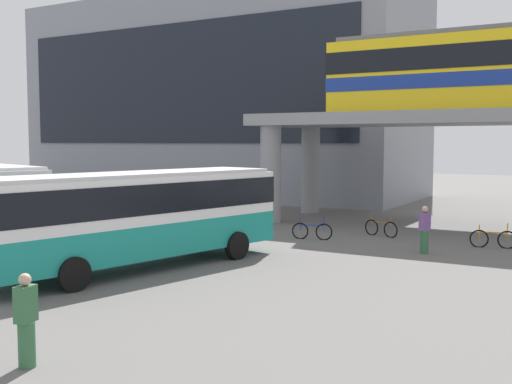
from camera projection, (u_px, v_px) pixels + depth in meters
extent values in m
plane|color=#605E5B|center=(218.00, 236.00, 28.05)|extent=(120.00, 120.00, 0.00)
cube|color=gray|center=(222.00, 99.00, 50.20)|extent=(31.14, 12.20, 15.28)
cube|color=black|center=(175.00, 84.00, 44.81)|extent=(28.03, 0.10, 8.56)
cylinder|color=gray|center=(271.00, 174.00, 32.68)|extent=(1.10, 1.10, 5.06)
cylinder|color=gray|center=(310.00, 170.00, 37.00)|extent=(1.10, 1.10, 5.06)
cube|color=teal|center=(136.00, 238.00, 20.62)|extent=(4.90, 11.28, 1.10)
cube|color=white|center=(135.00, 199.00, 20.52)|extent=(4.90, 11.28, 1.50)
cube|color=black|center=(135.00, 197.00, 20.51)|extent=(4.95, 11.33, 0.96)
cube|color=silver|center=(135.00, 174.00, 20.45)|extent=(4.65, 10.72, 0.12)
cylinder|color=black|center=(191.00, 238.00, 24.09)|extent=(0.50, 1.04, 1.00)
cylinder|color=black|center=(237.00, 245.00, 22.41)|extent=(0.50, 1.04, 1.00)
cylinder|color=black|center=(30.00, 263.00, 19.25)|extent=(0.50, 1.04, 1.00)
cylinder|color=black|center=(74.00, 274.00, 17.56)|extent=(0.50, 1.04, 1.00)
cylinder|color=black|center=(29.00, 228.00, 26.88)|extent=(1.04, 0.57, 1.00)
torus|color=black|center=(507.00, 240.00, 24.66)|extent=(0.73, 0.23, 0.74)
torus|color=black|center=(479.00, 239.00, 24.95)|extent=(0.73, 0.23, 0.74)
cylinder|color=orange|center=(493.00, 232.00, 24.78)|extent=(1.03, 0.30, 0.05)
cylinder|color=orange|center=(479.00, 231.00, 24.92)|extent=(0.04, 0.04, 0.55)
cylinder|color=orange|center=(507.00, 231.00, 24.63)|extent=(0.04, 0.04, 0.65)
torus|color=black|center=(324.00, 232.00, 26.83)|extent=(0.73, 0.22, 0.74)
torus|color=black|center=(300.00, 231.00, 27.13)|extent=(0.73, 0.22, 0.74)
cylinder|color=#1E3FA5|center=(312.00, 225.00, 26.96)|extent=(1.03, 0.28, 0.05)
cylinder|color=#1E3FA5|center=(300.00, 224.00, 27.11)|extent=(0.04, 0.04, 0.55)
cylinder|color=#1E3FA5|center=(324.00, 224.00, 26.80)|extent=(0.04, 0.04, 0.65)
torus|color=black|center=(391.00, 230.00, 27.48)|extent=(0.72, 0.30, 0.74)
torus|color=black|center=(372.00, 227.00, 28.26)|extent=(0.72, 0.30, 0.74)
cylinder|color=#996626|center=(381.00, 222.00, 27.85)|extent=(1.01, 0.39, 0.05)
cylinder|color=#996626|center=(372.00, 221.00, 28.24)|extent=(0.04, 0.04, 0.55)
cylinder|color=#996626|center=(391.00, 222.00, 27.45)|extent=(0.04, 0.04, 0.65)
cylinder|color=#33663F|center=(27.00, 345.00, 11.67)|extent=(0.32, 0.32, 0.87)
cube|color=#33663F|center=(26.00, 304.00, 11.61)|extent=(0.33, 0.44, 0.69)
sphere|color=tan|center=(25.00, 280.00, 11.57)|extent=(0.24, 0.24, 0.24)
cylinder|color=maroon|center=(222.00, 228.00, 27.60)|extent=(0.32, 0.32, 0.78)
cube|color=#26262D|center=(222.00, 213.00, 27.54)|extent=(0.41, 0.47, 0.62)
sphere|color=tan|center=(222.00, 203.00, 27.51)|extent=(0.21, 0.21, 0.21)
cylinder|color=#33663F|center=(424.00, 242.00, 23.56)|extent=(0.32, 0.32, 0.88)
cube|color=#724C8C|center=(425.00, 221.00, 23.50)|extent=(0.40, 0.47, 0.69)
sphere|color=tan|center=(425.00, 209.00, 23.46)|extent=(0.24, 0.24, 0.24)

